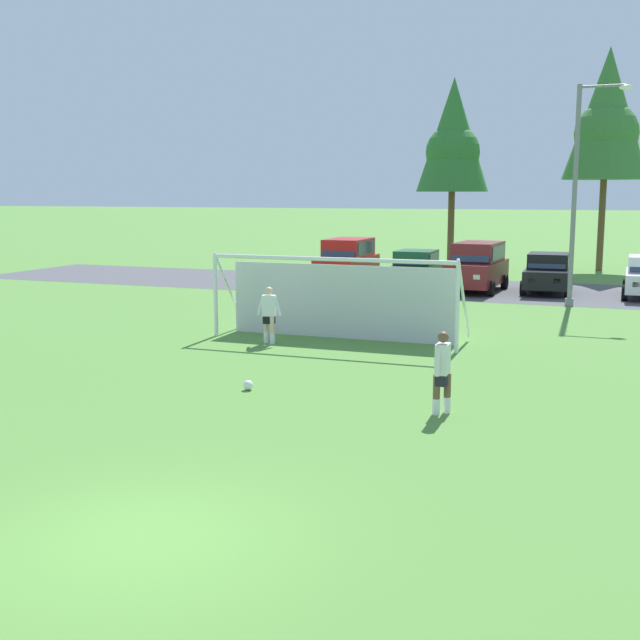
% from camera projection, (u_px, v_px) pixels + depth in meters
% --- Properties ---
extents(ground_plane, '(400.00, 400.00, 0.00)m').
position_uv_depth(ground_plane, '(428.00, 338.00, 23.85)').
color(ground_plane, '#518438').
extents(parking_lot_strip, '(52.00, 8.40, 0.01)m').
position_uv_depth(parking_lot_strip, '(496.00, 290.00, 35.66)').
color(parking_lot_strip, '#4C4C51').
rests_on(parking_lot_strip, ground).
extents(soccer_ball, '(0.22, 0.22, 0.22)m').
position_uv_depth(soccer_ball, '(248.00, 385.00, 17.55)').
color(soccer_ball, white).
rests_on(soccer_ball, ground).
extents(soccer_goal, '(7.44, 2.02, 2.57)m').
position_uv_depth(soccer_goal, '(339.00, 296.00, 23.50)').
color(soccer_goal, white).
rests_on(soccer_goal, ground).
extents(player_midfield_center, '(0.75, 0.34, 1.64)m').
position_uv_depth(player_midfield_center, '(269.00, 315.00, 22.94)').
color(player_midfield_center, beige).
rests_on(player_midfield_center, ground).
extents(player_defender_far, '(0.32, 0.73, 1.64)m').
position_uv_depth(player_defender_far, '(442.00, 373.00, 15.56)').
color(player_defender_far, brown).
rests_on(player_defender_far, ground).
extents(parked_car_slot_far_left, '(2.20, 4.63, 2.16)m').
position_uv_depth(parked_car_slot_far_left, '(348.00, 261.00, 37.99)').
color(parked_car_slot_far_left, red).
rests_on(parked_car_slot_far_left, ground).
extents(parked_car_slot_left, '(2.07, 4.22, 1.72)m').
position_uv_depth(parked_car_slot_left, '(415.00, 269.00, 36.37)').
color(parked_car_slot_left, '#194C2D').
rests_on(parked_car_slot_left, ground).
extents(parked_car_slot_center_left, '(2.31, 4.69, 2.16)m').
position_uv_depth(parked_car_slot_center_left, '(477.00, 266.00, 35.17)').
color(parked_car_slot_center_left, maroon).
rests_on(parked_car_slot_center_left, ground).
extents(parked_car_slot_center, '(2.15, 4.26, 1.72)m').
position_uv_depth(parked_car_slot_center, '(548.00, 273.00, 34.63)').
color(parked_car_slot_center, black).
rests_on(parked_car_slot_center, ground).
extents(tree_left_edge, '(3.94, 3.94, 10.52)m').
position_uv_depth(tree_left_edge, '(453.00, 139.00, 43.70)').
color(tree_left_edge, brown).
rests_on(tree_left_edge, ground).
extents(tree_mid_left, '(4.54, 4.54, 12.11)m').
position_uv_depth(tree_mid_left, '(607.00, 118.00, 43.42)').
color(tree_mid_left, brown).
rests_on(tree_mid_left, ground).
extents(street_lamp, '(2.00, 0.32, 8.25)m').
position_uv_depth(street_lamp, '(579.00, 194.00, 29.94)').
color(street_lamp, slate).
rests_on(street_lamp, ground).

